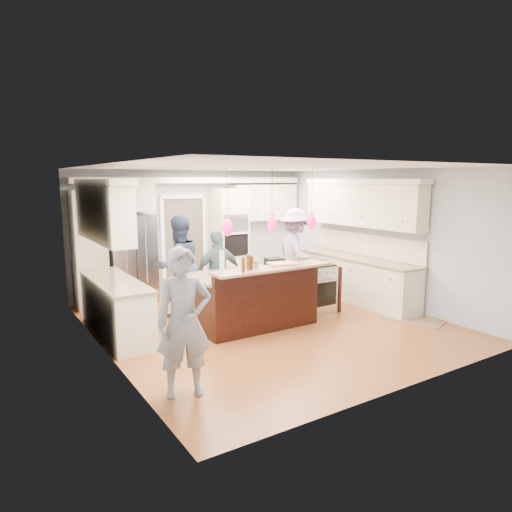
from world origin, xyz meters
The scene contains 23 objects.
ground_plane centered at (0.00, 0.00, 0.00)m, with size 6.00×6.00×0.00m, color #A85C2E.
room_shell centered at (0.00, 0.00, 1.82)m, with size 5.54×6.04×2.72m.
refrigerator centered at (-1.55, 2.64, 0.90)m, with size 0.90×0.70×1.80m, color #B7B7BC.
oven_column centered at (0.75, 2.67, 1.15)m, with size 0.72×0.69×2.30m.
back_upper_cabinets centered at (-0.75, 2.76, 1.67)m, with size 5.30×0.61×2.54m.
right_counter_run centered at (2.44, 0.30, 1.06)m, with size 0.64×3.10×2.51m.
left_cabinets centered at (-2.44, 0.80, 1.06)m, with size 0.64×2.30×2.51m.
kitchen_island centered at (-0.25, 0.07, 0.49)m, with size 2.10×1.46×1.12m.
island_range centered at (1.16, 0.15, 0.46)m, with size 0.82×0.71×0.92m.
pendant_lights centered at (-0.25, -0.51, 1.80)m, with size 1.75×0.15×1.03m.
person_bar_end centered at (-2.30, -1.73, 0.88)m, with size 0.64×0.42×1.76m, color gray.
person_far_left centered at (-1.10, 1.26, 0.93)m, with size 0.91×0.71×1.86m, color #2A3652.
person_far_right centered at (-0.50, 0.85, 0.79)m, with size 0.93×0.39×1.59m, color #466162.
person_range_side centered at (1.60, 1.30, 0.95)m, with size 1.22×0.70×1.90m, color #9376A0.
floor_rug centered at (2.40, -1.22, 0.01)m, with size 0.73×1.07×0.01m, color #977B52.
water_bottle centered at (-1.13, -0.48, 1.28)m, with size 0.08×0.08×0.33m, color silver.
beer_bottle_a centered at (-0.71, -0.54, 1.24)m, with size 0.06×0.06×0.25m, color #42230B.
beer_bottle_b centered at (-0.87, -0.66, 1.24)m, with size 0.06×0.06×0.23m, color #42230B.
beer_bottle_c centered at (-0.64, -0.53, 1.23)m, with size 0.05×0.05×0.21m, color #42230B.
drink_can centered at (-0.55, -0.53, 1.19)m, with size 0.07×0.07×0.14m, color #B7B7BC.
cutting_board centered at (-0.01, -0.47, 1.14)m, with size 0.45×0.32×0.03m, color tan.
pot_large centered at (0.97, 0.25, 1.00)m, with size 0.27×0.27×0.16m, color #B7B7BC.
pot_small centered at (1.36, 0.16, 0.97)m, with size 0.19×0.19×0.09m, color #B7B7BC.
Camera 1 is at (-4.30, -6.42, 2.50)m, focal length 32.00 mm.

